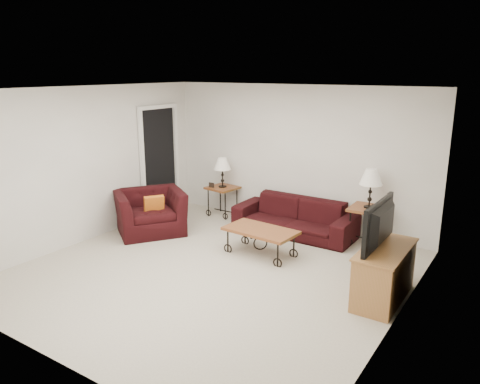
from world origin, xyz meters
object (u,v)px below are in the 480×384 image
at_px(coffee_table, 260,242).
at_px(sofa, 294,217).
at_px(lamp_right, 370,188).
at_px(television, 387,225).
at_px(backpack, 374,239).
at_px(side_table_right, 368,226).
at_px(tv_stand, 384,274).
at_px(armchair, 150,212).
at_px(side_table_left, 223,201).
at_px(lamp_left, 222,172).

bearing_deg(coffee_table, sofa, 89.45).
xyz_separation_m(lamp_right, coffee_table, (-1.23, -1.30, -0.73)).
distance_m(television, backpack, 1.64).
bearing_deg(television, side_table_right, -156.27).
xyz_separation_m(tv_stand, backpack, (-0.56, 1.38, -0.10)).
distance_m(armchair, tv_stand, 4.11).
xyz_separation_m(sofa, side_table_left, (-1.63, 0.18, -0.02)).
relative_size(lamp_right, tv_stand, 0.56).
xyz_separation_m(television, backpack, (-0.54, 1.38, -0.72)).
xyz_separation_m(side_table_right, armchair, (-3.34, -1.47, 0.05)).
xyz_separation_m(coffee_table, armchair, (-2.11, -0.17, 0.16)).
height_order(lamp_left, backpack, lamp_left).
bearing_deg(side_table_left, side_table_right, 0.00).
xyz_separation_m(lamp_right, armchair, (-3.34, -1.47, -0.57)).
distance_m(lamp_right, backpack, 0.80).
height_order(side_table_left, tv_stand, tv_stand).
height_order(sofa, lamp_left, lamp_left).
bearing_deg(side_table_left, backpack, -6.01).
bearing_deg(armchair, backpack, -36.96).
relative_size(coffee_table, backpack, 2.31).
relative_size(armchair, backpack, 2.39).
relative_size(side_table_left, television, 0.57).
height_order(sofa, coffee_table, sofa).
bearing_deg(coffee_table, lamp_left, 141.33).
relative_size(lamp_left, armchair, 0.50).
distance_m(sofa, armchair, 2.49).
height_order(sofa, tv_stand, tv_stand).
distance_m(side_table_left, television, 4.03).
distance_m(lamp_left, lamp_right, 2.85).
bearing_deg(lamp_left, backpack, -6.01).
distance_m(sofa, lamp_left, 1.73).
height_order(coffee_table, backpack, backpack).
height_order(side_table_right, backpack, side_table_right).
xyz_separation_m(side_table_right, television, (0.75, -1.70, 0.64)).
bearing_deg(lamp_right, tv_stand, -65.71).
distance_m(sofa, side_table_left, 1.64).
bearing_deg(tv_stand, television, 180.00).
distance_m(armchair, television, 4.13).
xyz_separation_m(sofa, side_table_right, (1.21, 0.18, 0.01)).
distance_m(side_table_left, coffee_table, 2.08).
distance_m(side_table_right, television, 1.96).
bearing_deg(backpack, sofa, 159.28).
bearing_deg(side_table_left, tv_stand, -25.17).
relative_size(side_table_right, tv_stand, 0.56).
relative_size(lamp_right, television, 0.63).
bearing_deg(side_table_right, armchair, -156.26).
height_order(sofa, side_table_right, side_table_right).
bearing_deg(coffee_table, television, -11.49).
relative_size(sofa, side_table_right, 3.33).
distance_m(side_table_right, lamp_left, 2.90).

